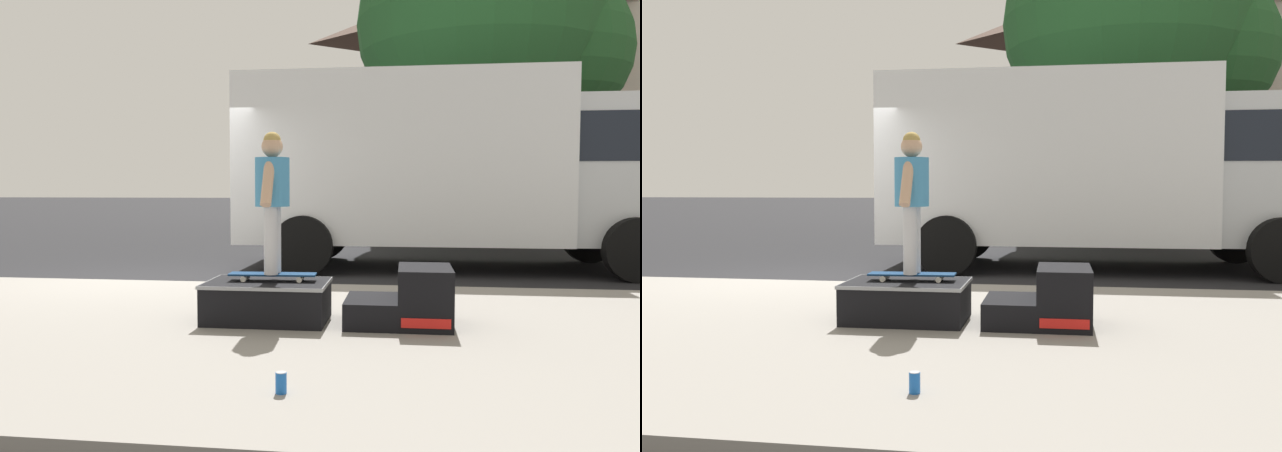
% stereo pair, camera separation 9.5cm
% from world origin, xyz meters
% --- Properties ---
extents(ground_plane, '(140.00, 140.00, 0.00)m').
position_xyz_m(ground_plane, '(0.00, 0.00, 0.00)').
color(ground_plane, black).
extents(sidewalk_slab, '(50.00, 5.00, 0.12)m').
position_xyz_m(sidewalk_slab, '(0.00, -3.00, 0.06)').
color(sidewalk_slab, gray).
rests_on(sidewalk_slab, ground).
extents(skate_box, '(1.09, 0.74, 0.36)m').
position_xyz_m(skate_box, '(2.29, -2.73, 0.31)').
color(skate_box, black).
rests_on(skate_box, sidewalk_slab).
extents(kicker_ramp, '(0.91, 0.72, 0.51)m').
position_xyz_m(kicker_ramp, '(3.54, -2.73, 0.33)').
color(kicker_ramp, black).
rests_on(kicker_ramp, sidewalk_slab).
extents(skateboard, '(0.79, 0.24, 0.07)m').
position_xyz_m(skateboard, '(2.33, -2.70, 0.53)').
color(skateboard, navy).
rests_on(skateboard, skate_box).
extents(skater_kid, '(0.31, 0.65, 1.26)m').
position_xyz_m(skater_kid, '(2.33, -2.70, 1.29)').
color(skater_kid, silver).
rests_on(skater_kid, skateboard).
extents(soda_can, '(0.07, 0.07, 0.13)m').
position_xyz_m(soda_can, '(2.80, -4.70, 0.18)').
color(soda_can, '#1959B2').
rests_on(soda_can, sidewalk_slab).
extents(box_truck, '(6.91, 2.63, 3.05)m').
position_xyz_m(box_truck, '(4.37, 2.20, 1.70)').
color(box_truck, white).
rests_on(box_truck, ground).
extents(street_tree_main, '(6.22, 5.65, 7.97)m').
position_xyz_m(street_tree_main, '(5.47, 7.05, 4.98)').
color(street_tree_main, brown).
rests_on(street_tree_main, ground).
extents(house_behind, '(9.54, 8.22, 8.40)m').
position_xyz_m(house_behind, '(7.02, 12.55, 4.24)').
color(house_behind, beige).
rests_on(house_behind, ground).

